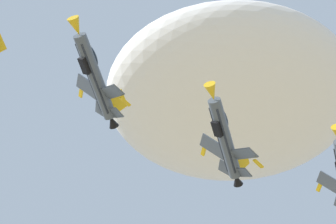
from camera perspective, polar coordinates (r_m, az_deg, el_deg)
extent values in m
ellipsoid|color=white|center=(183.60, 5.91, 1.61)|extent=(74.32, 57.08, 33.29)
cylinder|color=#4C5666|center=(80.09, -6.69, 3.20)|extent=(4.86, 12.02, 1.70)
cube|color=#232833|center=(79.86, -6.94, 3.04)|extent=(3.97, 10.06, 1.30)
cone|color=yellow|center=(77.75, -8.45, 7.78)|extent=(2.15, 2.73, 1.56)
cone|color=black|center=(82.81, -5.15, -0.87)|extent=(1.74, 1.91, 1.36)
ellipsoid|color=#192333|center=(79.47, -6.99, 5.07)|extent=(2.36, 3.50, 1.56)
cube|color=black|center=(78.93, -7.64, 4.28)|extent=(1.91, 2.49, 1.37)
cube|color=#4C5666|center=(78.65, -5.19, 1.87)|extent=(3.58, 3.54, 3.09)
cube|color=yellow|center=(77.49, -3.97, 0.96)|extent=(1.51, 1.55, 0.56)
cube|color=#4C5666|center=(82.77, -7.42, 2.33)|extent=(3.47, 2.53, 3.09)
cube|color=yellow|center=(84.88, -8.00, 1.85)|extent=(0.90, 1.68, 0.56)
cube|color=#4C5666|center=(80.92, -4.86, -0.06)|extent=(2.37, 2.37, 1.66)
cube|color=#4C5666|center=(83.29, -6.16, 0.26)|extent=(1.86, 1.88, 1.66)
cube|color=yellow|center=(82.84, -4.68, 0.91)|extent=(2.59, 3.03, 1.99)
cylinder|color=#4C5666|center=(81.94, 5.29, -2.48)|extent=(4.86, 12.02, 1.70)
cube|color=#232833|center=(81.67, 5.09, -2.65)|extent=(3.99, 10.07, 1.28)
cone|color=yellow|center=(78.53, 4.05, 1.84)|extent=(2.15, 2.73, 1.56)
cone|color=black|center=(85.59, 6.37, -6.21)|extent=(1.74, 1.91, 1.36)
ellipsoid|color=#192333|center=(81.01, 5.12, -0.69)|extent=(2.36, 3.50, 1.55)
cube|color=black|center=(80.38, 4.58, -1.52)|extent=(1.92, 2.49, 1.36)
cube|color=#4C5666|center=(81.20, 6.95, -3.82)|extent=(3.64, 3.59, 3.00)
cube|color=yellow|center=(80.58, 8.31, -4.73)|extent=(1.52, 1.55, 0.56)
cube|color=#4C5666|center=(84.42, 4.18, -3.18)|extent=(3.55, 2.55, 3.00)
cube|color=yellow|center=(86.34, 3.31, -3.54)|extent=(0.90, 1.68, 0.56)
cube|color=#4C5666|center=(83.75, 6.92, -5.53)|extent=(2.40, 2.40, 1.61)
cube|color=#4C5666|center=(85.59, 5.32, -5.13)|extent=(1.90, 1.88, 1.61)
cube|color=yellow|center=(85.55, 6.78, -4.48)|extent=(2.54, 3.02, 2.04)
cube|color=#4C5666|center=(91.22, 14.78, -6.39)|extent=(3.56, 2.55, 2.99)
cube|color=yellow|center=(92.90, 13.76, -6.69)|extent=(0.90, 1.68, 0.56)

